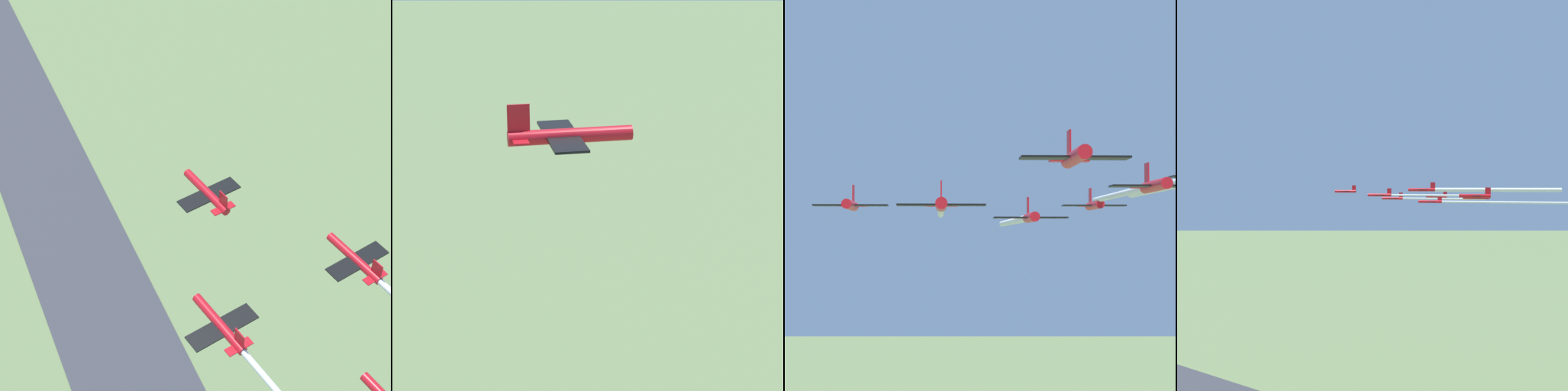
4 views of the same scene
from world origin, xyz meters
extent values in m
cylinder|color=red|center=(4.91, 12.94, 113.36)|extent=(4.81, 9.30, 1.17)
cube|color=black|center=(5.16, 12.35, 113.36)|extent=(9.25, 5.84, 0.19)
cube|color=red|center=(6.44, 9.31, 114.83)|extent=(0.80, 1.63, 2.35)
cube|color=red|center=(6.44, 9.31, 113.36)|extent=(3.60, 2.41, 0.13)
cylinder|color=red|center=(2.08, -8.34, 112.10)|extent=(4.81, 9.30, 1.17)
cube|color=black|center=(2.32, -8.93, 112.10)|extent=(9.25, 5.84, 0.19)
cube|color=red|center=(3.61, -11.97, 113.57)|extent=(0.80, 1.63, 2.35)
cube|color=red|center=(3.61, -11.97, 112.10)|extent=(3.60, 2.41, 0.13)
cylinder|color=red|center=(22.13, 0.13, 110.13)|extent=(4.81, 9.30, 1.17)
cube|color=black|center=(22.38, -0.46, 110.13)|extent=(9.25, 5.84, 0.19)
cube|color=red|center=(23.66, -3.51, 111.60)|extent=(0.80, 1.63, 2.35)
cube|color=red|center=(23.66, -3.51, 110.13)|extent=(3.60, 2.41, 0.13)
cylinder|color=red|center=(-0.76, -29.61, 114.31)|extent=(4.81, 9.30, 1.17)
cube|color=black|center=(-0.51, -30.20, 114.31)|extent=(9.25, 5.84, 0.19)
cube|color=red|center=(0.78, -33.25, 115.78)|extent=(0.80, 1.63, 2.35)
cube|color=red|center=(0.78, -33.25, 114.31)|extent=(3.60, 2.41, 0.13)
cylinder|color=red|center=(19.30, -21.15, 109.26)|extent=(4.81, 9.30, 1.17)
cube|color=black|center=(19.54, -21.74, 109.26)|extent=(9.25, 5.84, 0.19)
cube|color=red|center=(20.83, -24.79, 110.73)|extent=(0.80, 1.63, 2.35)
cube|color=red|center=(20.83, -24.79, 109.26)|extent=(3.60, 2.41, 0.13)
cylinder|color=red|center=(39.35, -12.69, 110.72)|extent=(4.81, 9.30, 1.17)
cube|color=black|center=(39.60, -13.28, 110.72)|extent=(9.25, 5.84, 0.19)
cube|color=red|center=(40.88, -16.32, 112.19)|extent=(0.80, 1.63, 2.35)
cube|color=red|center=(40.88, -16.32, 110.72)|extent=(3.60, 2.41, 0.13)
cylinder|color=red|center=(-3.59, -50.89, 112.52)|extent=(4.81, 9.30, 1.17)
cube|color=black|center=(-3.34, -51.48, 112.52)|extent=(9.25, 5.84, 0.19)
cube|color=red|center=(-2.06, -54.53, 113.98)|extent=(0.80, 1.63, 2.35)
cube|color=red|center=(-2.06, -54.53, 112.52)|extent=(3.60, 2.41, 0.13)
cylinder|color=red|center=(16.46, -42.43, 111.39)|extent=(4.81, 9.30, 1.17)
cube|color=black|center=(16.71, -43.02, 111.39)|extent=(9.25, 5.84, 0.19)
cube|color=red|center=(18.00, -46.06, 112.85)|extent=(0.80, 1.63, 2.35)
cube|color=red|center=(18.00, -46.06, 111.39)|extent=(3.60, 2.41, 0.13)
cylinder|color=white|center=(10.14, -27.45, 112.10)|extent=(13.09, 29.67, 0.75)
cylinder|color=white|center=(30.87, -20.59, 110.13)|extent=(14.52, 32.92, 0.83)
cylinder|color=white|center=(8.97, -52.66, 114.31)|extent=(16.99, 37.78, 1.38)
cylinder|color=white|center=(30.47, -47.63, 109.26)|extent=(19.47, 44.47, 0.93)
camera|label=1|loc=(-11.15, -61.63, 184.79)|focal=70.00mm
camera|label=2|loc=(71.20, 27.80, 132.41)|focal=85.00mm
camera|label=3|loc=(-13.81, 85.68, 106.82)|focal=85.00mm
camera|label=4|loc=(-116.38, -101.62, 115.39)|focal=35.00mm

